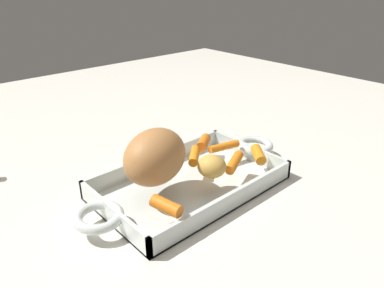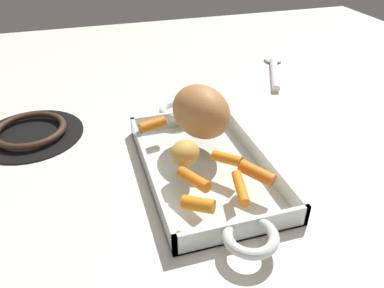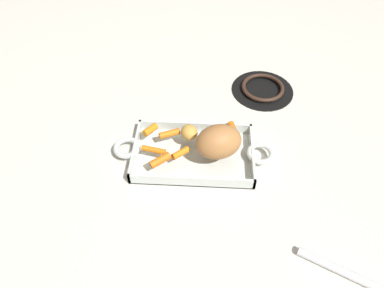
{
  "view_description": "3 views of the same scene",
  "coord_description": "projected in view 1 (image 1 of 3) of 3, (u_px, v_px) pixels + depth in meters",
  "views": [
    {
      "loc": [
        0.37,
        0.42,
        0.35
      ],
      "look_at": [
        -0.02,
        -0.02,
        0.07
      ],
      "focal_mm": 33.54,
      "sensor_mm": 36.0,
      "label": 1
    },
    {
      "loc": [
        -0.49,
        0.18,
        0.4
      ],
      "look_at": [
        -0.01,
        0.03,
        0.07
      ],
      "focal_mm": 35.47,
      "sensor_mm": 36.0,
      "label": 2
    },
    {
      "loc": [
        0.03,
        -0.6,
        0.75
      ],
      "look_at": [
        -0.0,
        -0.0,
        0.06
      ],
      "focal_mm": 32.28,
      "sensor_mm": 36.0,
      "label": 3
    }
  ],
  "objects": [
    {
      "name": "baby_carrot_southeast",
      "position": [
        258.0,
        155.0,
        0.67
      ],
      "size": [
        0.04,
        0.05,
        0.02
      ],
      "primitive_type": "cylinder",
      "rotation": [
        1.67,
        0.0,
        2.49
      ],
      "color": "orange",
      "rests_on": "roasting_dish"
    },
    {
      "name": "pork_roast",
      "position": [
        155.0,
        157.0,
        0.59
      ],
      "size": [
        0.14,
        0.12,
        0.09
      ],
      "primitive_type": "ellipsoid",
      "rotation": [
        0.0,
        0.0,
        3.45
      ],
      "color": "#B2753F",
      "rests_on": "roasting_dish"
    },
    {
      "name": "potato_golden_small",
      "position": [
        212.0,
        166.0,
        0.61
      ],
      "size": [
        0.07,
        0.07,
        0.04
      ],
      "primitive_type": "ellipsoid",
      "rotation": [
        0.0,
        0.0,
        5.31
      ],
      "color": "gold",
      "rests_on": "roasting_dish"
    },
    {
      "name": "ground_plane",
      "position": [
        190.0,
        188.0,
        0.65
      ],
      "size": [
        1.94,
        1.94,
        0.0
      ],
      "primitive_type": "plane",
      "color": "silver"
    },
    {
      "name": "baby_carrot_southwest",
      "position": [
        194.0,
        156.0,
        0.67
      ],
      "size": [
        0.05,
        0.05,
        0.02
      ],
      "primitive_type": "cylinder",
      "rotation": [
        1.65,
        0.0,
        2.3
      ],
      "color": "orange",
      "rests_on": "roasting_dish"
    },
    {
      "name": "baby_carrot_northwest",
      "position": [
        204.0,
        143.0,
        0.72
      ],
      "size": [
        0.06,
        0.05,
        0.03
      ],
      "primitive_type": "cylinder",
      "rotation": [
        1.49,
        0.0,
        2.2
      ],
      "color": "orange",
      "rests_on": "roasting_dish"
    },
    {
      "name": "baby_carrot_long",
      "position": [
        166.0,
        206.0,
        0.52
      ],
      "size": [
        0.03,
        0.05,
        0.02
      ],
      "primitive_type": "cylinder",
      "rotation": [
        1.52,
        0.0,
        0.24
      ],
      "color": "orange",
      "rests_on": "roasting_dish"
    },
    {
      "name": "baby_carrot_center_right",
      "position": [
        224.0,
        146.0,
        0.71
      ],
      "size": [
        0.07,
        0.03,
        0.02
      ],
      "primitive_type": "cylinder",
      "rotation": [
        1.56,
        0.0,
        1.36
      ],
      "color": "orange",
      "rests_on": "roasting_dish"
    },
    {
      "name": "baby_carrot_short",
      "position": [
        234.0,
        162.0,
        0.65
      ],
      "size": [
        0.06,
        0.04,
        0.02
      ],
      "primitive_type": "cylinder",
      "rotation": [
        1.5,
        0.0,
        5.15
      ],
      "color": "orange",
      "rests_on": "roasting_dish"
    },
    {
      "name": "roasting_dish",
      "position": [
        190.0,
        182.0,
        0.65
      ],
      "size": [
        0.44,
        0.2,
        0.04
      ],
      "color": "silver",
      "rests_on": "ground_plane"
    }
  ]
}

